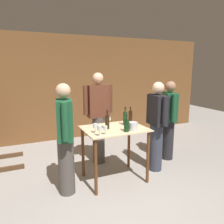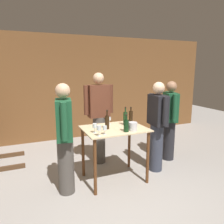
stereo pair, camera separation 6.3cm
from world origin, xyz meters
TOP-DOWN VIEW (x-y plane):
  - ground_plane at (0.00, 0.00)m, footprint 14.00×14.00m
  - back_wall at (0.00, 2.94)m, footprint 8.40×0.05m
  - tasting_table at (0.20, 0.40)m, footprint 1.02×0.77m
  - wine_bottle_far_left at (0.08, 0.40)m, footprint 0.07×0.07m
  - wine_bottle_left at (0.29, 0.14)m, footprint 0.08×0.08m
  - wine_bottle_center at (0.46, 0.51)m, footprint 0.07×0.07m
  - wine_bottle_right at (0.65, 0.67)m, footprint 0.07×0.07m
  - wine_glass_near_left at (-0.18, 0.27)m, footprint 0.07×0.07m
  - wine_glass_near_center at (-0.17, 0.10)m, footprint 0.07×0.07m
  - wine_glass_near_right at (-0.07, 0.13)m, footprint 0.06×0.06m
  - wine_glass_far_side at (0.23, 0.68)m, footprint 0.06×0.06m
  - ice_bucket at (0.42, 0.16)m, footprint 0.14×0.14m
  - person_host at (1.05, 0.42)m, footprint 0.25×0.59m
  - person_visitor_with_scarf at (0.20, 1.15)m, footprint 0.59×0.24m
  - person_visitor_bearded at (-0.63, 0.31)m, footprint 0.29×0.58m
  - person_visitor_near_door at (1.58, 0.74)m, footprint 0.34×0.56m

SIDE VIEW (x-z plane):
  - ground_plane at x=0.00m, z-range 0.00..0.00m
  - tasting_table at x=0.20m, z-range 0.28..1.19m
  - person_visitor_near_door at x=1.58m, z-range 0.04..1.66m
  - person_host at x=1.05m, z-range 0.05..1.68m
  - person_visitor_bearded at x=-0.63m, z-range 0.05..1.71m
  - person_visitor_with_scarf at x=0.20m, z-range 0.06..1.84m
  - ice_bucket at x=0.42m, z-range 0.91..1.04m
  - wine_glass_far_side at x=0.23m, z-range 0.93..1.05m
  - wine_glass_near_right at x=-0.07m, z-range 0.94..1.07m
  - wine_bottle_left at x=0.29m, z-range 0.87..1.14m
  - wine_glass_near_left at x=-0.18m, z-range 0.94..1.09m
  - wine_bottle_right at x=0.65m, z-range 0.88..1.15m
  - wine_glass_near_center at x=-0.17m, z-range 0.94..1.10m
  - wine_bottle_far_left at x=0.08m, z-range 0.87..1.18m
  - wine_bottle_center at x=0.46m, z-range 0.87..1.19m
  - back_wall at x=0.00m, z-range 0.00..2.70m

